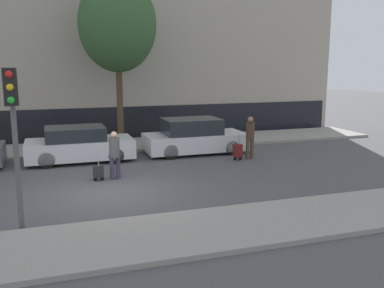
# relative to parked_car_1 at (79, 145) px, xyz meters

# --- Properties ---
(ground_plane) EXTENTS (80.00, 80.00, 0.00)m
(ground_plane) POSITION_rel_parked_car_1_xyz_m (0.55, -4.58, -0.64)
(ground_plane) COLOR #4C4C4F
(sidewalk_near) EXTENTS (28.00, 2.50, 0.12)m
(sidewalk_near) POSITION_rel_parked_car_1_xyz_m (0.55, -8.33, -0.58)
(sidewalk_near) COLOR gray
(sidewalk_near) RESTS_ON ground_plane
(sidewalk_far) EXTENTS (28.00, 3.00, 0.12)m
(sidewalk_far) POSITION_rel_parked_car_1_xyz_m (0.55, 2.42, -0.58)
(sidewalk_far) COLOR gray
(sidewalk_far) RESTS_ON ground_plane
(building_facade) EXTENTS (28.00, 3.54, 11.81)m
(building_facade) POSITION_rel_parked_car_1_xyz_m (0.55, 6.36, 5.26)
(building_facade) COLOR #A89E8C
(building_facade) RESTS_ON ground_plane
(parked_car_1) EXTENTS (4.05, 1.91, 1.35)m
(parked_car_1) POSITION_rel_parked_car_1_xyz_m (0.00, 0.00, 0.00)
(parked_car_1) COLOR silver
(parked_car_1) RESTS_ON ground_plane
(parked_car_2) EXTENTS (4.24, 1.87, 1.48)m
(parked_car_2) POSITION_rel_parked_car_1_xyz_m (4.72, -0.02, 0.05)
(parked_car_2) COLOR silver
(parked_car_2) RESTS_ON ground_plane
(pedestrian_left) EXTENTS (0.35, 0.34, 1.59)m
(pedestrian_left) POSITION_rel_parked_car_1_xyz_m (0.93, -3.10, 0.26)
(pedestrian_left) COLOR #383347
(pedestrian_left) RESTS_ON ground_plane
(trolley_left) EXTENTS (0.34, 0.29, 1.05)m
(trolley_left) POSITION_rel_parked_car_1_xyz_m (0.38, -3.14, -0.33)
(trolley_left) COLOR #262628
(trolley_left) RESTS_ON ground_plane
(pedestrian_right) EXTENTS (0.35, 0.34, 1.69)m
(pedestrian_right) POSITION_rel_parked_car_1_xyz_m (6.48, -1.75, 0.32)
(pedestrian_right) COLOR #4C4233
(pedestrian_right) RESTS_ON ground_plane
(trolley_right) EXTENTS (0.34, 0.29, 1.17)m
(trolley_right) POSITION_rel_parked_car_1_xyz_m (5.93, -1.80, -0.27)
(trolley_right) COLOR maroon
(trolley_right) RESTS_ON ground_plane
(traffic_light) EXTENTS (0.28, 0.47, 3.67)m
(traffic_light) POSITION_rel_parked_car_1_xyz_m (-1.76, -6.94, 1.98)
(traffic_light) COLOR #515154
(traffic_light) RESTS_ON ground_plane
(parked_bicycle) EXTENTS (1.77, 0.06, 0.96)m
(parked_bicycle) POSITION_rel_parked_car_1_xyz_m (-0.50, 2.57, -0.15)
(parked_bicycle) COLOR black
(parked_bicycle) RESTS_ON sidewalk_far
(bare_tree_near_crossing) EXTENTS (3.38, 3.38, 7.37)m
(bare_tree_near_crossing) POSITION_rel_parked_car_1_xyz_m (2.00, 2.33, 4.77)
(bare_tree_near_crossing) COLOR #4C3826
(bare_tree_near_crossing) RESTS_ON sidewalk_far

